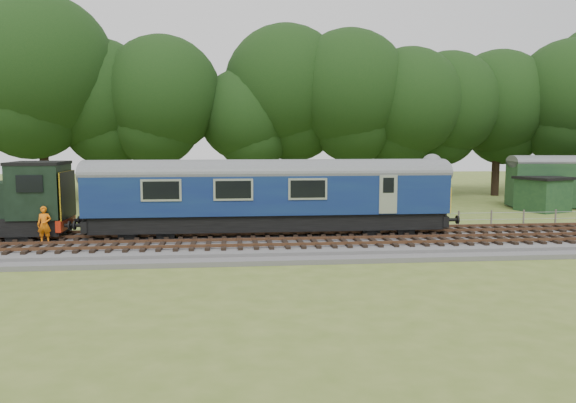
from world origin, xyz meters
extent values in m
plane|color=#556C27|center=(0.00, 0.00, 0.00)|extent=(120.00, 120.00, 0.00)
cube|color=#4C4C4F|center=(0.00, 0.00, 0.17)|extent=(70.00, 7.00, 0.35)
cube|color=brown|center=(0.00, 0.68, 0.49)|extent=(66.50, 0.07, 0.14)
cube|color=brown|center=(0.00, 2.12, 0.49)|extent=(66.50, 0.07, 0.14)
cube|color=brown|center=(0.00, -2.32, 0.49)|extent=(66.50, 0.07, 0.14)
cube|color=brown|center=(0.00, -0.88, 0.49)|extent=(66.50, 0.07, 0.14)
cube|color=black|center=(-3.35, 1.40, 1.06)|extent=(17.46, 2.52, 0.85)
cube|color=navy|center=(-3.35, 1.40, 2.48)|extent=(18.00, 2.80, 2.05)
cube|color=yellow|center=(5.67, 1.40, 2.11)|extent=(0.06, 2.74, 1.30)
cube|color=black|center=(2.65, 1.40, 0.86)|extent=(2.60, 2.00, 0.55)
cube|color=black|center=(-9.35, 1.40, 0.86)|extent=(2.60, 2.00, 0.55)
cube|color=black|center=(-14.55, 1.40, 2.66)|extent=(2.40, 2.55, 2.60)
cube|color=#B3220D|center=(-13.37, 1.40, 1.06)|extent=(0.25, 2.60, 0.55)
cube|color=yellow|center=(-13.23, 1.40, 2.46)|extent=(0.06, 2.55, 2.30)
imported|color=orange|center=(-13.92, -0.09, 1.21)|extent=(0.64, 0.44, 1.72)
cube|color=#18351E|center=(17.03, 11.18, 1.15)|extent=(3.58, 3.58, 2.31)
cube|color=black|center=(17.03, 11.18, 2.40)|extent=(3.93, 3.93, 0.18)
camera|label=1|loc=(-5.23, -26.87, 5.17)|focal=35.00mm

